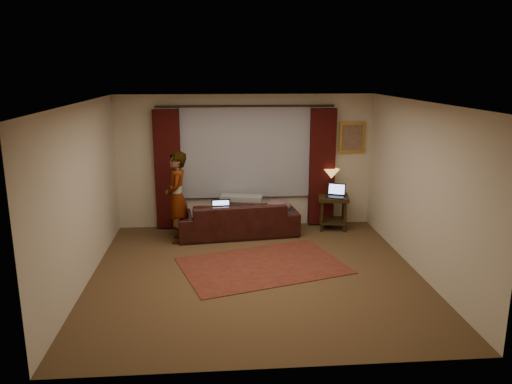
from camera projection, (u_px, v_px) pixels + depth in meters
floor at (256, 274)px, 7.66m from camera, size 5.00×5.00×0.01m
ceiling at (256, 103)px, 7.04m from camera, size 5.00×5.00×0.02m
wall_back at (245, 161)px, 9.77m from camera, size 5.00×0.02×2.60m
wall_front at (277, 252)px, 4.93m from camera, size 5.00×0.02×2.60m
wall_left at (82, 195)px, 7.15m from camera, size 0.02×5.00×2.60m
wall_right at (420, 189)px, 7.55m from camera, size 0.02×5.00×2.60m
sheer_curtain at (246, 152)px, 9.66m from camera, size 2.50×0.05×1.80m
drape_left at (168, 170)px, 9.57m from camera, size 0.50×0.14×2.30m
drape_right at (322, 167)px, 9.81m from camera, size 0.50×0.14×2.30m
curtain_rod at (246, 106)px, 9.40m from camera, size 0.04×0.04×3.40m
picture_frame at (352, 138)px, 9.80m from camera, size 0.50×0.04×0.60m
sofa at (237, 212)px, 9.38m from camera, size 2.33×1.21×0.90m
throw_blanket at (241, 185)px, 9.48m from camera, size 0.84×0.47×0.09m
clothing_pile at (277, 207)px, 9.31m from camera, size 0.55×0.44×0.22m
laptop_sofa at (222, 208)px, 9.15m from camera, size 0.37×0.40×0.25m
area_rug at (263, 265)px, 7.97m from camera, size 2.88×2.32×0.01m
end_table at (333, 212)px, 9.78m from camera, size 0.66×0.66×0.66m
tiffany_lamp at (331, 181)px, 9.81m from camera, size 0.31×0.31×0.49m
laptop_table at (335, 191)px, 9.55m from camera, size 0.46×0.48×0.25m
person at (177, 197)px, 8.94m from camera, size 0.50×0.50×1.65m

